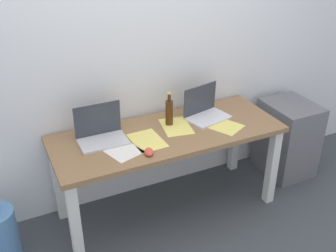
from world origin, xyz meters
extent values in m
plane|color=#42474C|center=(0.00, 0.00, 0.00)|extent=(8.00, 8.00, 0.00)
cube|color=white|center=(0.00, 0.39, 1.30)|extent=(5.20, 0.08, 2.60)
cube|color=olive|center=(0.00, 0.00, 0.70)|extent=(1.74, 0.66, 0.04)
cube|color=silver|center=(-0.81, -0.27, 0.34)|extent=(0.07, 0.07, 0.68)
cube|color=silver|center=(0.81, -0.27, 0.34)|extent=(0.07, 0.07, 0.68)
cube|color=silver|center=(-0.81, 0.27, 0.34)|extent=(0.07, 0.07, 0.68)
cube|color=silver|center=(0.81, 0.27, 0.34)|extent=(0.07, 0.07, 0.68)
cube|color=silver|center=(-0.48, 0.05, 0.73)|extent=(0.34, 0.21, 0.02)
cube|color=#333842|center=(-0.48, 0.16, 0.86)|extent=(0.34, 0.02, 0.24)
cube|color=silver|center=(0.38, 0.05, 0.73)|extent=(0.36, 0.28, 0.02)
cube|color=#333842|center=(0.35, 0.16, 0.86)|extent=(0.32, 0.09, 0.23)
cylinder|color=#47280F|center=(0.06, 0.11, 0.82)|extent=(0.06, 0.06, 0.20)
cylinder|color=#47280F|center=(0.06, 0.11, 0.95)|extent=(0.02, 0.02, 0.06)
cylinder|color=gold|center=(0.06, 0.11, 0.98)|extent=(0.03, 0.03, 0.01)
ellipsoid|color=#D84C38|center=(-0.25, -0.22, 0.74)|extent=(0.09, 0.11, 0.03)
cube|color=#F4E06B|center=(0.42, -0.08, 0.72)|extent=(0.32, 0.36, 0.00)
cube|color=white|center=(-0.40, -0.08, 0.72)|extent=(0.29, 0.35, 0.00)
cube|color=#F4E06B|center=(0.09, 0.05, 0.72)|extent=(0.26, 0.33, 0.00)
cube|color=#F4E06B|center=(-0.19, -0.05, 0.72)|extent=(0.22, 0.30, 0.00)
cube|color=slate|center=(1.23, 0.04, 0.34)|extent=(0.40, 0.48, 0.68)
camera|label=1|loc=(-1.12, -2.37, 2.19)|focal=43.08mm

